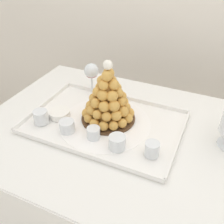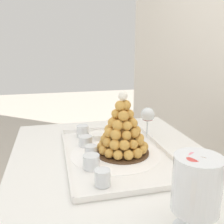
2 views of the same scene
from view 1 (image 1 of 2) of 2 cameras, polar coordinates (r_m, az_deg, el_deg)
name	(u,v)px [view 1 (image 1 of 2)]	position (r m, az deg, el deg)	size (l,w,h in m)	color
buffet_table	(156,158)	(1.08, 9.72, -10.02)	(1.49, 0.85, 0.77)	brown
serving_tray	(105,123)	(1.08, -1.59, -2.38)	(0.63, 0.42, 0.02)	white
croquembouche	(108,99)	(1.04, -0.89, 2.99)	(0.23, 0.23, 0.27)	#4C331E
dessert_cup_left	(41,117)	(1.10, -15.47, -1.14)	(0.06, 0.06, 0.06)	silver
dessert_cup_mid_left	(67,127)	(1.03, -9.93, -3.19)	(0.06, 0.06, 0.05)	silver
dessert_cup_centre	(94,133)	(0.99, -4.12, -4.74)	(0.05, 0.05, 0.05)	silver
dessert_cup_mid_right	(117,143)	(0.94, 1.16, -6.83)	(0.06, 0.06, 0.05)	silver
dessert_cup_right	(153,150)	(0.92, 9.09, -8.30)	(0.05, 0.05, 0.05)	silver
creme_brulee_ramekin	(59,113)	(1.13, -11.57, -0.25)	(0.09, 0.09, 0.03)	white
wine_glass	(91,72)	(1.25, -4.57, 8.85)	(0.07, 0.07, 0.16)	silver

